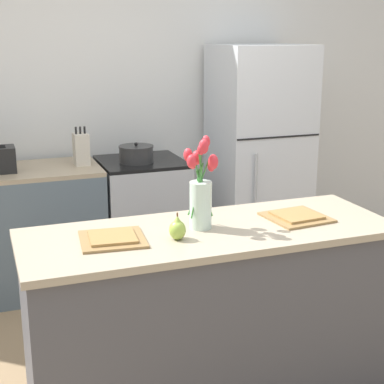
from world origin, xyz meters
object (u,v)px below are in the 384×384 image
(flower_vase, at_px, (201,192))
(pear_figurine, at_px, (177,229))
(stove_range, at_px, (143,218))
(refrigerator, at_px, (258,156))
(plate_setting_left, at_px, (112,238))
(plate_setting_right, at_px, (297,217))
(knife_block, at_px, (81,149))
(cooking_pot, at_px, (136,154))

(flower_vase, bearing_deg, pear_figurine, -143.10)
(stove_range, distance_m, refrigerator, 1.03)
(pear_figurine, distance_m, plate_setting_left, 0.30)
(plate_setting_right, bearing_deg, stove_range, 103.14)
(pear_figurine, xyz_separation_m, plate_setting_right, (0.66, 0.09, -0.04))
(flower_vase, xyz_separation_m, plate_setting_left, (-0.44, -0.03, -0.17))
(knife_block, bearing_deg, plate_setting_right, -63.24)
(flower_vase, relative_size, knife_block, 1.62)
(plate_setting_left, distance_m, knife_block, 1.60)
(knife_block, bearing_deg, cooking_pot, -8.53)
(cooking_pot, distance_m, knife_block, 0.39)
(plate_setting_left, xyz_separation_m, knife_block, (0.14, 1.59, 0.11))
(plate_setting_left, xyz_separation_m, cooking_pot, (0.52, 1.54, 0.06))
(stove_range, distance_m, cooking_pot, 0.51)
(flower_vase, height_order, knife_block, flower_vase)
(plate_setting_right, xyz_separation_m, knife_block, (-0.80, 1.59, 0.11))
(stove_range, bearing_deg, pear_figurine, -99.84)
(pear_figurine, bearing_deg, cooking_pot, 81.58)
(pear_figurine, height_order, plate_setting_left, pear_figurine)
(pear_figurine, relative_size, plate_setting_right, 0.40)
(pear_figurine, xyz_separation_m, knife_block, (-0.14, 1.68, 0.07))
(plate_setting_right, bearing_deg, refrigerator, 70.09)
(pear_figurine, bearing_deg, plate_setting_right, 7.37)
(cooking_pot, bearing_deg, knife_block, 171.47)
(refrigerator, height_order, plate_setting_right, refrigerator)
(pear_figurine, distance_m, knife_block, 1.69)
(stove_range, height_order, plate_setting_left, plate_setting_left)
(refrigerator, distance_m, plate_setting_right, 1.70)
(plate_setting_right, relative_size, cooking_pot, 1.26)
(stove_range, xyz_separation_m, cooking_pot, (-0.05, -0.06, 0.51))
(flower_vase, distance_m, plate_setting_right, 0.54)
(refrigerator, height_order, knife_block, refrigerator)
(flower_vase, xyz_separation_m, pear_figurine, (-0.16, -0.12, -0.13))
(plate_setting_left, bearing_deg, stove_range, 70.25)
(plate_setting_left, bearing_deg, refrigerator, 46.33)
(pear_figurine, xyz_separation_m, plate_setting_left, (-0.28, 0.09, -0.04))
(plate_setting_left, distance_m, plate_setting_right, 0.94)
(flower_vase, bearing_deg, plate_setting_left, -175.86)
(stove_range, relative_size, refrigerator, 0.52)
(plate_setting_left, height_order, plate_setting_right, same)
(plate_setting_right, bearing_deg, flower_vase, 176.43)
(stove_range, distance_m, plate_setting_right, 1.70)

